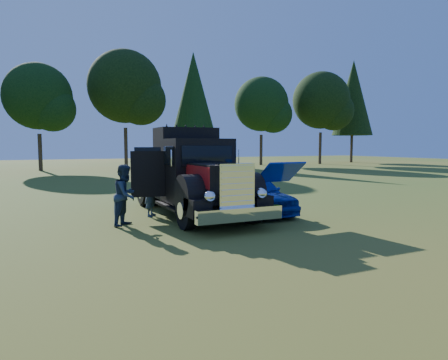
% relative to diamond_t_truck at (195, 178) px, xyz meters
% --- Properties ---
extents(ground, '(120.00, 120.00, 0.00)m').
position_rel_diamond_t_truck_xyz_m(ground, '(-0.49, -1.32, -1.28)').
color(ground, '#30591A').
rests_on(ground, ground).
extents(treeline, '(67.22, 24.04, 13.84)m').
position_rel_diamond_t_truck_xyz_m(treeline, '(-1.53, 25.95, 6.41)').
color(treeline, '#2D2116').
rests_on(treeline, ground).
extents(diamond_t_truck, '(3.37, 7.16, 3.00)m').
position_rel_diamond_t_truck_xyz_m(diamond_t_truck, '(0.00, 0.00, 0.00)').
color(diamond_t_truck, black).
rests_on(diamond_t_truck, ground).
extents(hotrod_coupe, '(1.63, 4.16, 1.89)m').
position_rel_diamond_t_truck_xyz_m(hotrod_coupe, '(1.99, -0.53, -0.60)').
color(hotrod_coupe, '#07179D').
rests_on(hotrod_coupe, ground).
extents(spectator_near, '(0.64, 0.71, 1.62)m').
position_rel_diamond_t_truck_xyz_m(spectator_near, '(-1.39, 0.45, -0.47)').
color(spectator_near, '#202B4B').
rests_on(spectator_near, ground).
extents(spectator_far, '(1.10, 1.12, 1.82)m').
position_rel_diamond_t_truck_xyz_m(spectator_far, '(-2.49, -0.75, -0.37)').
color(spectator_far, '#1F2D49').
rests_on(spectator_far, ground).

